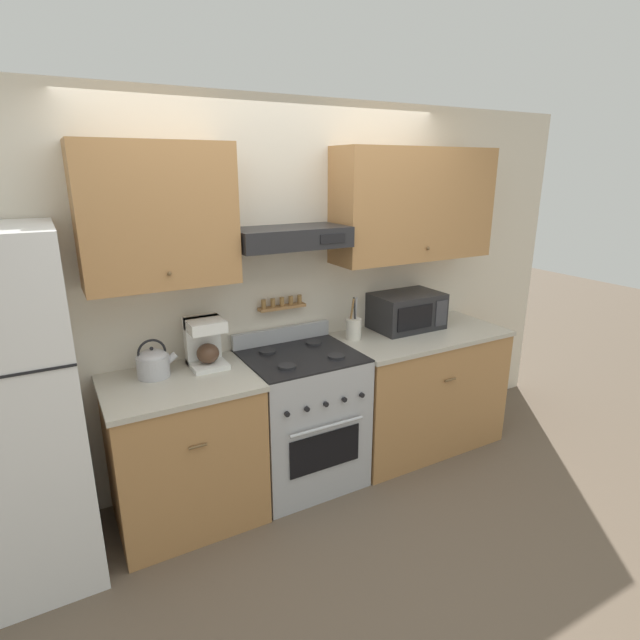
{
  "coord_description": "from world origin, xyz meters",
  "views": [
    {
      "loc": [
        -1.39,
        -2.39,
        2.11
      ],
      "look_at": [
        0.1,
        0.28,
        1.17
      ],
      "focal_mm": 28.0,
      "sensor_mm": 36.0,
      "label": 1
    }
  ],
  "objects_px": {
    "refrigerator": "(4,417)",
    "tea_kettle": "(153,362)",
    "utensil_crock": "(354,328)",
    "coffee_maker": "(205,342)",
    "stove_range": "(302,418)",
    "microwave": "(407,311)"
  },
  "relations": [
    {
      "from": "tea_kettle",
      "to": "coffee_maker",
      "type": "xyz_separation_m",
      "value": [
        0.32,
        0.03,
        0.06
      ]
    },
    {
      "from": "stove_range",
      "to": "tea_kettle",
      "type": "distance_m",
      "value": 1.07
    },
    {
      "from": "tea_kettle",
      "to": "utensil_crock",
      "type": "height_order",
      "value": "utensil_crock"
    },
    {
      "from": "refrigerator",
      "to": "utensil_crock",
      "type": "relative_size",
      "value": 6.05
    },
    {
      "from": "coffee_maker",
      "to": "refrigerator",
      "type": "bearing_deg",
      "value": -169.97
    },
    {
      "from": "microwave",
      "to": "utensil_crock",
      "type": "xyz_separation_m",
      "value": [
        -0.49,
        -0.02,
        -0.05
      ]
    },
    {
      "from": "stove_range",
      "to": "utensil_crock",
      "type": "distance_m",
      "value": 0.74
    },
    {
      "from": "stove_range",
      "to": "microwave",
      "type": "distance_m",
      "value": 1.16
    },
    {
      "from": "stove_range",
      "to": "coffee_maker",
      "type": "distance_m",
      "value": 0.86
    },
    {
      "from": "stove_range",
      "to": "coffee_maker",
      "type": "bearing_deg",
      "value": 165.13
    },
    {
      "from": "tea_kettle",
      "to": "coffee_maker",
      "type": "distance_m",
      "value": 0.33
    },
    {
      "from": "coffee_maker",
      "to": "microwave",
      "type": "bearing_deg",
      "value": -0.42
    },
    {
      "from": "tea_kettle",
      "to": "coffee_maker",
      "type": "relative_size",
      "value": 0.79
    },
    {
      "from": "refrigerator",
      "to": "tea_kettle",
      "type": "bearing_deg",
      "value": 12.05
    },
    {
      "from": "refrigerator",
      "to": "tea_kettle",
      "type": "xyz_separation_m",
      "value": [
        0.76,
        0.16,
        0.08
      ]
    },
    {
      "from": "tea_kettle",
      "to": "utensil_crock",
      "type": "distance_m",
      "value": 1.4
    },
    {
      "from": "coffee_maker",
      "to": "microwave",
      "type": "distance_m",
      "value": 1.57
    },
    {
      "from": "refrigerator",
      "to": "microwave",
      "type": "distance_m",
      "value": 2.66
    },
    {
      "from": "stove_range",
      "to": "microwave",
      "type": "relative_size",
      "value": 1.98
    },
    {
      "from": "tea_kettle",
      "to": "microwave",
      "type": "xyz_separation_m",
      "value": [
        1.89,
        0.02,
        0.05
      ]
    },
    {
      "from": "refrigerator",
      "to": "coffee_maker",
      "type": "height_order",
      "value": "refrigerator"
    },
    {
      "from": "microwave",
      "to": "tea_kettle",
      "type": "bearing_deg",
      "value": -179.46
    }
  ]
}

